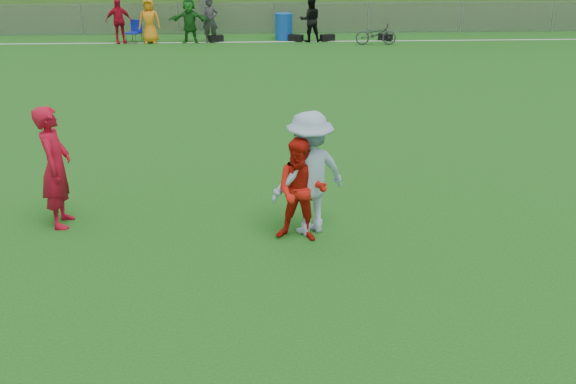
{
  "coord_description": "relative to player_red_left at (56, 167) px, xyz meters",
  "views": [
    {
      "loc": [
        -0.71,
        -7.68,
        4.46
      ],
      "look_at": [
        -0.32,
        0.5,
        0.97
      ],
      "focal_mm": 40.0,
      "sensor_mm": 36.0,
      "label": 1
    }
  ],
  "objects": [
    {
      "name": "ground",
      "position": [
        3.84,
        -1.66,
        -0.96
      ],
      "size": [
        120.0,
        120.0,
        0.0
      ],
      "primitive_type": "plane",
      "color": "#125615",
      "rests_on": "ground"
    },
    {
      "name": "sideline_far",
      "position": [
        3.84,
        16.34,
        -0.96
      ],
      "size": [
        60.0,
        0.1,
        0.01
      ],
      "primitive_type": "cube",
      "color": "white",
      "rests_on": "ground"
    },
    {
      "name": "fence",
      "position": [
        3.84,
        18.34,
        -0.31
      ],
      "size": [
        58.0,
        0.06,
        1.3
      ],
      "color": "gray",
      "rests_on": "ground"
    },
    {
      "name": "spectator_row",
      "position": [
        0.87,
        16.34,
        -0.11
      ],
      "size": [
        8.42,
        0.74,
        1.69
      ],
      "color": "red",
      "rests_on": "ground"
    },
    {
      "name": "gear_bags",
      "position": [
        5.08,
        16.44,
        -0.83
      ],
      "size": [
        7.37,
        0.53,
        0.26
      ],
      "color": "black",
      "rests_on": "ground"
    },
    {
      "name": "player_red_left",
      "position": [
        0.0,
        0.0,
        0.0
      ],
      "size": [
        0.5,
        0.73,
        1.92
      ],
      "primitive_type": "imported",
      "rotation": [
        0.0,
        0.0,
        1.63
      ],
      "color": "#B50C24",
      "rests_on": "ground"
    },
    {
      "name": "player_red_center",
      "position": [
        3.73,
        -0.7,
        -0.17
      ],
      "size": [
        0.89,
        0.76,
        1.59
      ],
      "primitive_type": "imported",
      "rotation": [
        0.0,
        0.0,
        -0.23
      ],
      "color": "red",
      "rests_on": "ground"
    },
    {
      "name": "player_blue",
      "position": [
        3.87,
        -0.44,
        -0.01
      ],
      "size": [
        1.43,
        1.21,
        1.91
      ],
      "primitive_type": "imported",
      "rotation": [
        0.0,
        0.0,
        3.63
      ],
      "color": "#93B1CC",
      "rests_on": "ground"
    },
    {
      "name": "recycling_bin",
      "position": [
        4.2,
        16.87,
        -0.45
      ],
      "size": [
        0.73,
        0.73,
        1.03
      ],
      "primitive_type": "cylinder",
      "rotation": [
        0.0,
        0.0,
        0.06
      ],
      "color": "#1146B9",
      "rests_on": "ground"
    },
    {
      "name": "camp_chair",
      "position": [
        -1.69,
        16.41,
        -0.71
      ],
      "size": [
        0.64,
        0.64,
        0.87
      ],
      "rotation": [
        0.0,
        0.0,
        -0.41
      ],
      "color": "#1020B0",
      "rests_on": "ground"
    },
    {
      "name": "bicycle",
      "position": [
        7.7,
        15.54,
        -0.55
      ],
      "size": [
        1.59,
        0.61,
        0.82
      ],
      "primitive_type": "imported",
      "rotation": [
        0.0,
        0.0,
        1.53
      ],
      "color": "#333335",
      "rests_on": "ground"
    }
  ]
}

